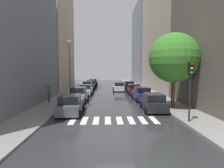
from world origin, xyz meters
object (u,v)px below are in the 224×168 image
object	(u,v)px
parked_car_left_second	(79,95)
parked_car_right_fourth	(129,86)
parked_car_left_nearest	(71,105)
lamp_post_left	(70,65)
parked_car_left_fourth	(88,86)
pedestrian_foreground	(49,90)
parked_car_left_fifth	(91,84)
car_midroad	(119,87)
parked_car_right_third	(134,89)
traffic_light_right_corner	(190,78)
parked_car_right_nearest	(153,103)
parked_car_left_sixth	(93,82)
street_tree_right	(174,58)
parked_car_right_second	(142,94)
parked_car_left_third	(86,90)

from	to	relation	value
parked_car_left_second	parked_car_right_fourth	bearing A→B (deg)	-29.52
parked_car_left_nearest	lamp_post_left	bearing A→B (deg)	9.94
parked_car_left_fourth	parked_car_left_nearest	bearing A→B (deg)	-176.58
parked_car_left_nearest	pedestrian_foreground	bearing A→B (deg)	32.77
parked_car_left_nearest	parked_car_left_fourth	xyz separation A→B (m)	(-0.23, 18.27, 0.02)
parked_car_left_fifth	car_midroad	size ratio (longest dim) A/B	0.96
parked_car_right_third	pedestrian_foreground	xyz separation A→B (m)	(-11.22, -7.90, 0.79)
parked_car_left_nearest	parked_car_left_second	xyz separation A→B (m)	(-0.16, 6.16, 0.04)
pedestrian_foreground	traffic_light_right_corner	size ratio (longest dim) A/B	0.45
parked_car_right_nearest	traffic_light_right_corner	bearing A→B (deg)	-158.54
parked_car_right_fourth	traffic_light_right_corner	distance (m)	22.31
parked_car_left_sixth	parked_car_left_second	bearing A→B (deg)	178.46
car_midroad	pedestrian_foreground	bearing A→B (deg)	144.49
car_midroad	lamp_post_left	xyz separation A→B (m)	(-7.31, -8.30, 3.77)
parked_car_left_fourth	parked_car_right_third	xyz separation A→B (m)	(7.93, -5.13, -0.06)
parked_car_left_second	parked_car_right_fourth	size ratio (longest dim) A/B	0.94
parked_car_left_fourth	parked_car_right_nearest	world-z (taller)	parked_car_left_fourth
parked_car_left_second	parked_car_right_nearest	distance (m)	9.40
parked_car_left_second	car_midroad	xyz separation A→B (m)	(5.65, 11.43, -0.07)
street_tree_right	lamp_post_left	xyz separation A→B (m)	(-11.64, 7.58, -0.53)
parked_car_left_nearest	parked_car_left_fourth	size ratio (longest dim) A/B	0.95
street_tree_right	car_midroad	bearing A→B (deg)	105.26
pedestrian_foreground	lamp_post_left	distance (m)	5.32
parked_car_right_nearest	parked_car_right_third	size ratio (longest dim) A/B	1.03
parked_car_right_fourth	car_midroad	xyz separation A→B (m)	(-2.07, -1.19, -0.05)
parked_car_left_sixth	parked_car_right_second	xyz separation A→B (m)	(7.79, -23.47, 0.05)
parked_car_right_third	street_tree_right	world-z (taller)	street_tree_right
parked_car_right_nearest	traffic_light_right_corner	distance (m)	5.21
parked_car_left_third	lamp_post_left	distance (m)	5.21
parked_car_left_nearest	pedestrian_foreground	distance (m)	6.36
parked_car_left_fourth	car_midroad	distance (m)	5.76
parked_car_right_second	parked_car_right_nearest	bearing A→B (deg)	177.15
parked_car_left_sixth	pedestrian_foreground	bearing A→B (deg)	170.88
parked_car_left_third	parked_car_left_second	bearing A→B (deg)	179.85
parked_car_right_second	parked_car_left_fifth	bearing A→B (deg)	22.29
street_tree_right	parked_car_right_fourth	bearing A→B (deg)	97.56
parked_car_left_sixth	parked_car_right_fourth	xyz separation A→B (m)	(7.64, -11.67, 0.06)
parked_car_left_second	pedestrian_foreground	distance (m)	3.55
parked_car_left_second	lamp_post_left	distance (m)	5.12
parked_car_right_second	parked_car_left_third	bearing A→B (deg)	52.33
parked_car_left_third	car_midroad	bearing A→B (deg)	-44.96
parked_car_left_fifth	parked_car_right_nearest	distance (m)	24.24
parked_car_right_fourth	traffic_light_right_corner	bearing A→B (deg)	-175.47
pedestrian_foreground	lamp_post_left	size ratio (longest dim) A/B	0.25
parked_car_left_fifth	parked_car_right_fourth	xyz separation A→B (m)	(7.71, -5.14, 0.03)
parked_car_left_fifth	pedestrian_foreground	distance (m)	19.00
parked_car_left_second	parked_car_left_sixth	distance (m)	24.29
parked_car_right_second	traffic_light_right_corner	xyz separation A→B (m)	(1.47, -10.30, 2.49)
parked_car_left_nearest	parked_car_left_fifth	size ratio (longest dim) A/B	1.06
parked_car_left_third	car_midroad	distance (m)	7.56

